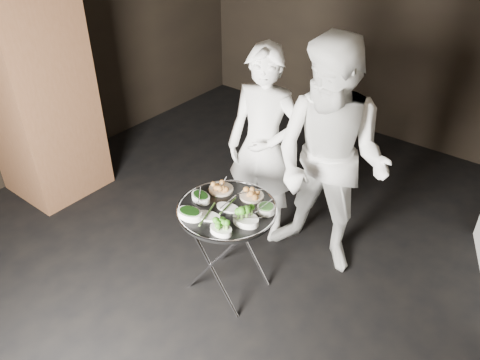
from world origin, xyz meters
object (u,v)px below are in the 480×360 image
Objects in this scene: serving_tray at (227,209)px; waiter_right at (330,162)px; tray_stand at (228,245)px; waiter_left at (263,148)px.

serving_tray is 0.38× the size of waiter_right.
tray_stand is at bearing -120.92° from waiter_right.
waiter_right is at bearing -12.43° from waiter_left.
tray_stand is 0.34m from serving_tray.
serving_tray is at bearing -120.92° from waiter_right.
tray_stand is 1.00m from waiter_right.
tray_stand is 0.44× the size of waiter_left.
waiter_left is (-0.21, 0.74, 0.10)m from serving_tray.
tray_stand is 0.89m from waiter_left.
waiter_right reaches higher than waiter_left.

